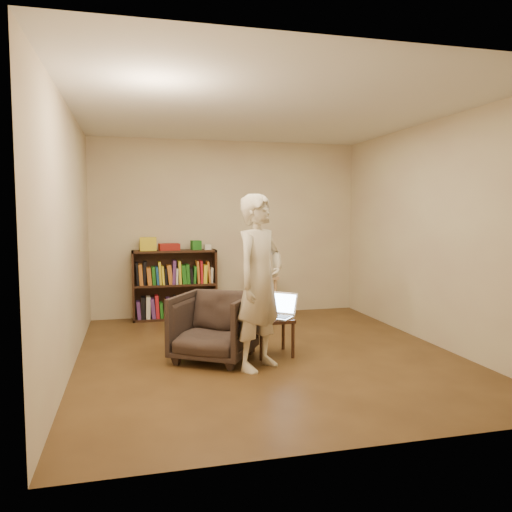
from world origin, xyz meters
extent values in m
plane|color=#3F2814|center=(0.00, 0.00, 0.00)|extent=(4.50, 4.50, 0.00)
plane|color=silver|center=(0.00, 0.00, 2.60)|extent=(4.50, 4.50, 0.00)
plane|color=beige|center=(0.00, 2.25, 1.30)|extent=(4.00, 0.00, 4.00)
plane|color=beige|center=(-2.00, 0.00, 1.30)|extent=(0.00, 4.50, 4.50)
plane|color=beige|center=(2.00, 0.00, 1.30)|extent=(0.00, 4.50, 4.50)
cube|color=black|center=(-1.40, 2.08, 0.50)|extent=(0.03, 0.30, 1.00)
cube|color=black|center=(-0.23, 2.08, 0.50)|extent=(0.03, 0.30, 1.00)
cube|color=black|center=(-0.82, 2.22, 0.50)|extent=(1.20, 0.02, 1.00)
cube|color=black|center=(-0.82, 2.08, 0.01)|extent=(1.20, 0.30, 0.03)
cube|color=black|center=(-0.82, 2.08, 0.50)|extent=(1.14, 0.30, 0.03)
cube|color=black|center=(-0.82, 2.08, 0.98)|extent=(1.20, 0.30, 0.03)
cube|color=yellow|center=(-1.18, 2.10, 1.09)|extent=(0.23, 0.17, 0.19)
cube|color=#9B2D13|center=(-0.89, 2.09, 1.05)|extent=(0.30, 0.23, 0.10)
cube|color=#1D651A|center=(-0.50, 2.10, 1.07)|extent=(0.15, 0.15, 0.13)
cube|color=silver|center=(-0.34, 2.07, 1.04)|extent=(0.10, 0.10, 0.08)
cube|color=tan|center=(0.45, 1.95, 0.59)|extent=(0.42, 0.42, 0.04)
cylinder|color=tan|center=(0.28, 1.78, 0.28)|extent=(0.04, 0.04, 0.57)
cylinder|color=tan|center=(0.62, 1.78, 0.28)|extent=(0.04, 0.04, 0.57)
cylinder|color=tan|center=(0.28, 2.12, 0.28)|extent=(0.04, 0.04, 0.57)
cylinder|color=tan|center=(0.62, 2.12, 0.28)|extent=(0.04, 0.04, 0.57)
imported|color=#322821|center=(-0.60, -0.07, 0.35)|extent=(1.05, 1.06, 0.71)
cube|color=black|center=(0.05, -0.03, 0.39)|extent=(0.40, 0.40, 0.04)
cylinder|color=black|center=(-0.12, -0.21, 0.19)|extent=(0.04, 0.04, 0.37)
cylinder|color=black|center=(0.23, -0.21, 0.19)|extent=(0.04, 0.04, 0.37)
cylinder|color=black|center=(-0.12, 0.14, 0.19)|extent=(0.04, 0.04, 0.37)
cylinder|color=black|center=(0.23, 0.14, 0.19)|extent=(0.04, 0.04, 0.37)
cube|color=silver|center=(0.07, -0.06, 0.42)|extent=(0.43, 0.42, 0.02)
cube|color=black|center=(0.07, -0.06, 0.43)|extent=(0.32, 0.30, 0.00)
cube|color=silver|center=(0.19, 0.07, 0.54)|extent=(0.34, 0.31, 0.23)
cube|color=#B6D7FF|center=(0.19, 0.07, 0.54)|extent=(0.29, 0.27, 0.19)
imported|color=beige|center=(-0.20, -0.45, 0.86)|extent=(0.75, 0.72, 1.72)
camera|label=1|loc=(-1.41, -5.13, 1.54)|focal=35.00mm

